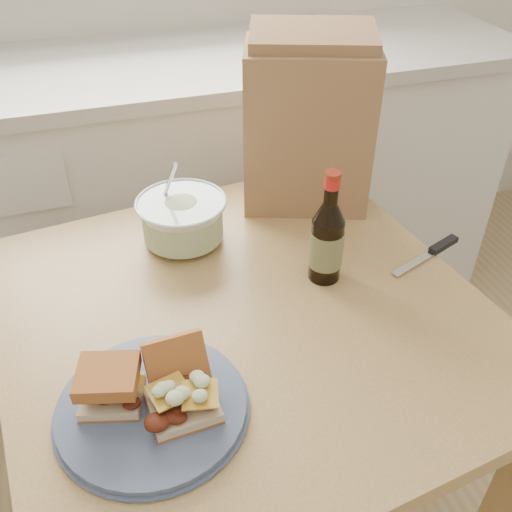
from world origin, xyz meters
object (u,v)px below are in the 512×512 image
object	(u,v)px
beer_bottle	(327,240)
dining_table	(245,350)
paper_bag	(308,128)
plate	(152,408)
coleslaw_bowl	(183,221)

from	to	relation	value
beer_bottle	dining_table	bearing A→B (deg)	172.33
paper_bag	dining_table	bearing A→B (deg)	-106.91
dining_table	paper_bag	xyz separation A→B (m)	(0.26, 0.35, 0.30)
dining_table	plate	bearing A→B (deg)	-146.11
coleslaw_bowl	dining_table	bearing A→B (deg)	-76.69
plate	paper_bag	world-z (taller)	paper_bag
plate	beer_bottle	bearing A→B (deg)	30.58
coleslaw_bowl	beer_bottle	xyz separation A→B (m)	(0.25, -0.21, 0.04)
dining_table	plate	xyz separation A→B (m)	(-0.21, -0.18, 0.12)
coleslaw_bowl	paper_bag	bearing A→B (deg)	15.16
coleslaw_bowl	plate	bearing A→B (deg)	-107.96
plate	paper_bag	distance (m)	0.73
dining_table	paper_bag	world-z (taller)	paper_bag
plate	dining_table	bearing A→B (deg)	41.53
dining_table	beer_bottle	xyz separation A→B (m)	(0.19, 0.05, 0.20)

